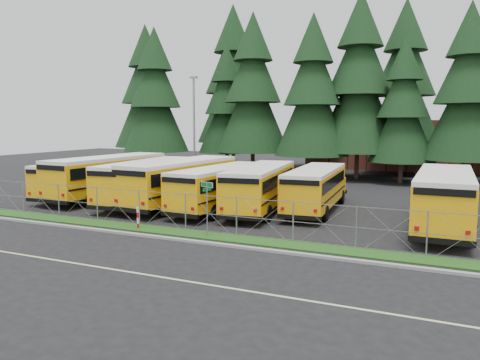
% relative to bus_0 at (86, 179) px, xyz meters
% --- Properties ---
extents(ground, '(120.00, 120.00, 0.00)m').
position_rel_bus_0_xyz_m(ground, '(13.73, -5.47, -1.40)').
color(ground, black).
rests_on(ground, ground).
extents(curb, '(50.00, 0.25, 0.12)m').
position_rel_bus_0_xyz_m(curb, '(13.73, -8.57, -1.34)').
color(curb, gray).
rests_on(curb, ground).
extents(grass_verge, '(50.00, 1.40, 0.06)m').
position_rel_bus_0_xyz_m(grass_verge, '(13.73, -7.17, -1.37)').
color(grass_verge, '#174212').
rests_on(grass_verge, ground).
extents(road_lane_line, '(50.00, 0.12, 0.01)m').
position_rel_bus_0_xyz_m(road_lane_line, '(13.73, -13.47, -1.40)').
color(road_lane_line, beige).
rests_on(road_lane_line, ground).
extents(chainlink_fence, '(44.00, 0.10, 2.00)m').
position_rel_bus_0_xyz_m(chainlink_fence, '(13.73, -6.47, -0.40)').
color(chainlink_fence, gray).
rests_on(chainlink_fence, ground).
extents(brick_building, '(22.00, 10.00, 6.00)m').
position_rel_bus_0_xyz_m(brick_building, '(19.73, 34.53, 1.60)').
color(brick_building, brown).
rests_on(brick_building, ground).
extents(bus_0, '(3.64, 10.91, 2.81)m').
position_rel_bus_0_xyz_m(bus_0, '(0.00, 0.00, 0.00)').
color(bus_0, '#FFBB08').
rests_on(bus_0, ground).
extents(bus_1, '(3.60, 12.40, 3.21)m').
position_rel_bus_0_xyz_m(bus_1, '(2.19, 0.41, 0.20)').
color(bus_1, '#FFBB08').
rests_on(bus_1, ground).
extents(bus_2, '(3.60, 11.77, 3.04)m').
position_rel_bus_0_xyz_m(bus_2, '(6.15, -0.27, 0.12)').
color(bus_2, '#FFBB08').
rests_on(bus_2, ground).
extents(bus_3, '(3.76, 12.32, 3.18)m').
position_rel_bus_0_xyz_m(bus_3, '(8.83, -0.08, 0.19)').
color(bus_3, '#FFBB08').
rests_on(bus_3, ground).
extents(bus_4, '(3.33, 11.11, 2.87)m').
position_rel_bus_0_xyz_m(bus_4, '(12.01, -0.38, 0.03)').
color(bus_4, '#FFBB08').
rests_on(bus_4, ground).
extents(bus_5, '(4.06, 11.51, 2.95)m').
position_rel_bus_0_xyz_m(bus_5, '(14.40, 0.36, 0.07)').
color(bus_5, '#FFBB08').
rests_on(bus_5, ground).
extents(bus_6, '(3.27, 10.92, 2.82)m').
position_rel_bus_0_xyz_m(bus_6, '(17.67, 1.72, 0.01)').
color(bus_6, '#FFBB08').
rests_on(bus_6, ground).
extents(bus_east, '(2.85, 11.98, 3.14)m').
position_rel_bus_0_xyz_m(bus_east, '(25.28, -0.40, 0.17)').
color(bus_east, '#FFBB08').
rests_on(bus_east, ground).
extents(street_sign, '(0.80, 0.53, 2.81)m').
position_rel_bus_0_xyz_m(street_sign, '(14.55, -7.41, 0.63)').
color(street_sign, gray).
rests_on(street_sign, ground).
extents(striped_bollard, '(0.11, 0.11, 1.20)m').
position_rel_bus_0_xyz_m(striped_bollard, '(10.20, -7.25, -0.80)').
color(striped_bollard, '#B20C0C').
rests_on(striped_bollard, ground).
extents(light_standard, '(0.70, 0.35, 10.14)m').
position_rel_bus_0_xyz_m(light_standard, '(2.48, 12.37, 4.10)').
color(light_standard, gray).
rests_on(light_standard, ground).
extents(conifer_0, '(8.10, 8.10, 17.91)m').
position_rel_bus_0_xyz_m(conifer_0, '(-9.96, 22.09, 7.55)').
color(conifer_0, black).
rests_on(conifer_0, ground).
extents(conifer_1, '(7.43, 7.43, 16.43)m').
position_rel_bus_0_xyz_m(conifer_1, '(-5.53, 17.56, 6.81)').
color(conifer_1, black).
rests_on(conifer_1, ground).
extents(conifer_2, '(6.69, 6.69, 14.80)m').
position_rel_bus_0_xyz_m(conifer_2, '(1.24, 22.27, 6.00)').
color(conifer_2, black).
rests_on(conifer_2, ground).
extents(conifer_3, '(7.86, 7.86, 17.37)m').
position_rel_bus_0_xyz_m(conifer_3, '(5.80, 19.29, 7.28)').
color(conifer_3, black).
rests_on(conifer_3, ground).
extents(conifer_4, '(7.43, 7.43, 16.43)m').
position_rel_bus_0_xyz_m(conifer_4, '(12.65, 18.23, 6.81)').
color(conifer_4, black).
rests_on(conifer_4, ground).
extents(conifer_5, '(8.43, 8.43, 18.64)m').
position_rel_bus_0_xyz_m(conifer_5, '(16.79, 20.51, 7.92)').
color(conifer_5, black).
rests_on(conifer_5, ground).
extents(conifer_6, '(6.18, 6.18, 13.66)m').
position_rel_bus_0_xyz_m(conifer_6, '(21.21, 18.91, 5.43)').
color(conifer_6, black).
rests_on(conifer_6, ground).
extents(conifer_7, '(7.37, 7.37, 16.30)m').
position_rel_bus_0_xyz_m(conifer_7, '(26.56, 18.82, 6.75)').
color(conifer_7, black).
rests_on(conifer_7, ground).
extents(conifer_10, '(9.53, 9.53, 21.07)m').
position_rel_bus_0_xyz_m(conifer_10, '(-1.31, 29.46, 9.13)').
color(conifer_10, black).
rests_on(conifer_10, ground).
extents(conifer_11, '(8.35, 8.35, 18.48)m').
position_rel_bus_0_xyz_m(conifer_11, '(9.44, 30.37, 7.84)').
color(conifer_11, black).
rests_on(conifer_11, ground).
extents(conifer_12, '(8.59, 8.59, 19.00)m').
position_rel_bus_0_xyz_m(conifer_12, '(20.45, 26.88, 8.10)').
color(conifer_12, black).
rests_on(conifer_12, ground).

